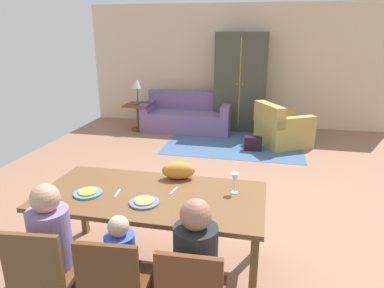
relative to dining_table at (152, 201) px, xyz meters
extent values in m
cube|color=#956950|center=(0.18, 2.07, -0.70)|extent=(6.81, 6.79, 0.02)
cube|color=beige|center=(0.18, 5.51, 0.66)|extent=(6.81, 0.10, 2.70)
cube|color=brown|center=(0.00, 0.00, 0.05)|extent=(1.97, 0.96, 0.04)
cube|color=brown|center=(-0.93, -0.42, -0.33)|extent=(0.06, 0.06, 0.72)
cube|color=brown|center=(0.93, -0.42, -0.33)|extent=(0.06, 0.06, 0.72)
cube|color=brown|center=(-0.93, 0.42, -0.33)|extent=(0.06, 0.06, 0.72)
cube|color=brown|center=(0.93, 0.42, -0.33)|extent=(0.06, 0.06, 0.72)
cylinder|color=teal|center=(-0.54, -0.12, 0.07)|extent=(0.25, 0.25, 0.02)
cylinder|color=gold|center=(-0.54, -0.12, 0.09)|extent=(0.17, 0.17, 0.01)
cylinder|color=slate|center=(0.00, -0.18, 0.07)|extent=(0.25, 0.25, 0.02)
cylinder|color=#E09551|center=(0.00, -0.18, 0.09)|extent=(0.17, 0.17, 0.01)
cylinder|color=silver|center=(0.71, 0.18, 0.07)|extent=(0.06, 0.06, 0.01)
cylinder|color=silver|center=(0.71, 0.18, 0.12)|extent=(0.01, 0.01, 0.09)
cone|color=silver|center=(0.71, 0.18, 0.21)|extent=(0.07, 0.07, 0.09)
cube|color=silver|center=(-0.30, -0.05, 0.07)|extent=(0.03, 0.15, 0.01)
cube|color=silver|center=(0.18, 0.10, 0.07)|extent=(0.04, 0.17, 0.01)
cube|color=brown|center=(-0.54, -0.76, -0.26)|extent=(0.46, 0.46, 0.04)
cube|color=brown|center=(-0.52, -0.95, -0.03)|extent=(0.42, 0.08, 0.42)
cube|color=brown|center=(-0.38, -0.56, -0.49)|extent=(0.04, 0.04, 0.41)
cube|color=brown|center=(-0.74, -0.60, -0.49)|extent=(0.04, 0.04, 0.41)
cube|color=#2E3F42|center=(-0.55, -0.62, -0.47)|extent=(0.29, 0.36, 0.45)
cylinder|color=#8672AE|center=(-0.54, -0.70, -0.01)|extent=(0.30, 0.30, 0.46)
sphere|color=tan|center=(-0.54, -0.70, 0.31)|extent=(0.21, 0.21, 0.21)
cube|color=#573117|center=(0.00, -0.76, -0.26)|extent=(0.45, 0.45, 0.04)
cube|color=#573117|center=(0.02, -0.95, -0.03)|extent=(0.42, 0.08, 0.42)
cylinder|color=blue|center=(0.00, -0.70, -0.08)|extent=(0.22, 0.22, 0.33)
sphere|color=beige|center=(0.00, -0.70, 0.16)|extent=(0.15, 0.15, 0.15)
cube|color=brown|center=(0.55, -0.95, -0.03)|extent=(0.42, 0.06, 0.42)
cylinder|color=#242829|center=(0.54, -0.70, -0.01)|extent=(0.30, 0.30, 0.46)
sphere|color=#AA7057|center=(0.54, -0.70, 0.31)|extent=(0.21, 0.21, 0.21)
ellipsoid|color=orange|center=(0.15, 0.38, 0.15)|extent=(0.35, 0.23, 0.17)
cube|color=#40608A|center=(0.36, 3.93, -0.69)|extent=(2.60, 1.80, 0.01)
cube|color=slate|center=(-0.78, 4.73, -0.48)|extent=(1.93, 0.84, 0.42)
cube|color=slate|center=(-0.78, 5.07, -0.07)|extent=(1.93, 0.20, 0.40)
cube|color=slate|center=(-1.65, 4.73, -0.17)|extent=(0.18, 0.84, 0.20)
cube|color=slate|center=(0.10, 4.73, -0.17)|extent=(0.18, 0.84, 0.20)
cube|color=tan|center=(1.29, 4.13, -0.48)|extent=(1.15, 1.16, 0.42)
cube|color=tan|center=(0.99, 3.96, -0.07)|extent=(0.60, 0.83, 0.40)
cube|color=tan|center=(1.46, 3.84, -0.17)|extent=(0.82, 0.58, 0.20)
cube|color=tan|center=(1.12, 4.42, -0.17)|extent=(0.82, 0.58, 0.20)
cube|color=#414233|center=(0.35, 5.12, 0.36)|extent=(1.10, 0.56, 2.10)
cube|color=gold|center=(0.35, 4.84, 0.36)|extent=(0.02, 0.01, 1.89)
sphere|color=gold|center=(0.29, 4.83, 0.36)|extent=(0.04, 0.04, 0.04)
sphere|color=gold|center=(0.41, 4.83, 0.36)|extent=(0.04, 0.04, 0.04)
cube|color=brown|center=(-1.83, 4.53, -0.13)|extent=(0.56, 0.56, 0.03)
cylinder|color=brown|center=(-1.83, 4.53, -0.42)|extent=(0.08, 0.08, 0.55)
cylinder|color=brown|center=(-1.83, 4.53, -0.68)|extent=(0.36, 0.36, 0.03)
cylinder|color=#474C42|center=(-1.83, 4.53, -0.10)|extent=(0.16, 0.16, 0.02)
cylinder|color=#474C42|center=(-1.83, 4.53, 0.08)|extent=(0.02, 0.02, 0.34)
cone|color=#C1AE9E|center=(-1.83, 4.53, 0.34)|extent=(0.26, 0.26, 0.18)
cube|color=#A2372B|center=(-1.64, 4.58, -0.10)|extent=(0.22, 0.16, 0.03)
cube|color=navy|center=(-1.69, 4.55, -0.07)|extent=(0.22, 0.16, 0.03)
cube|color=black|center=(0.74, 3.63, -0.56)|extent=(0.32, 0.16, 0.26)
camera|label=1|loc=(0.95, -2.67, 1.44)|focal=32.95mm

